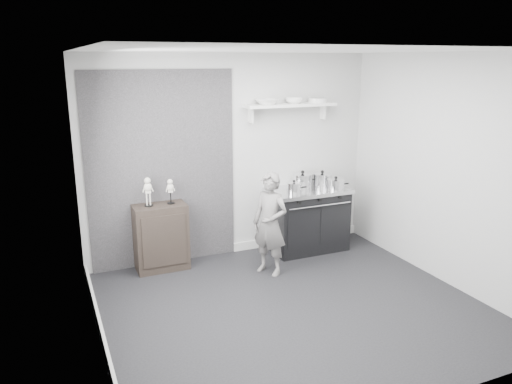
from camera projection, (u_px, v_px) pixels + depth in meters
ground at (292, 307)px, 5.44m from camera, size 4.00×4.00×0.00m
room_shell at (281, 158)px, 5.11m from camera, size 4.02×3.62×2.71m
wall_shelf at (290, 106)px, 6.71m from camera, size 1.30×0.26×0.24m
stove at (307, 219)px, 7.01m from camera, size 1.10×0.69×0.88m
side_cabinet at (161, 237)px, 6.35m from camera, size 0.66×0.38×0.85m
child at (270, 224)px, 6.15m from camera, size 0.51×0.57×1.30m
pot_front_left at (294, 188)px, 6.66m from camera, size 0.29×0.20×0.18m
pot_back_left at (303, 180)px, 7.01m from camera, size 0.37×0.29×0.23m
pot_back_right at (322, 179)px, 7.06m from camera, size 0.35×0.27×0.22m
pot_front_right at (336, 184)px, 6.84m from camera, size 0.33×0.24×0.19m
skeleton_full at (148, 190)px, 6.13m from camera, size 0.12×0.08×0.42m
skeleton_torso at (170, 190)px, 6.25m from camera, size 0.10×0.07×0.36m
bowl_large at (267, 102)px, 6.55m from camera, size 0.29×0.29×0.07m
bowl_small at (294, 101)px, 6.71m from camera, size 0.24×0.24×0.07m
plate_stack at (317, 100)px, 6.85m from camera, size 0.26×0.26×0.06m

